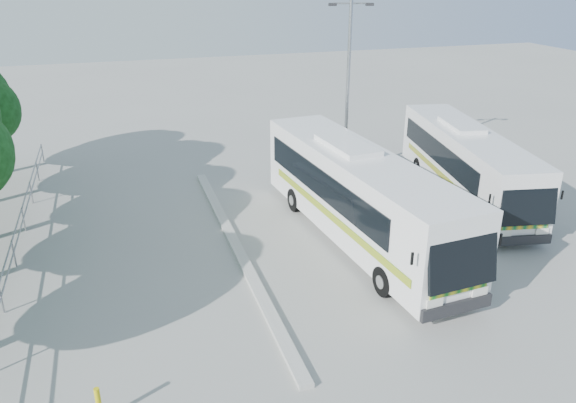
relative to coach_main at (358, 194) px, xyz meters
name	(u,v)px	position (x,y,z in m)	size (l,w,h in m)	color
ground	(312,264)	(-2.31, -1.37, -1.87)	(100.00, 100.00, 0.00)	#989893
kerb_divider	(236,247)	(-4.61, 0.63, -1.79)	(0.40, 16.00, 0.15)	#B2B2AD
railing	(16,236)	(-12.31, 2.63, -1.13)	(0.06, 22.00, 1.00)	gray
coach_main	(358,194)	(0.00, 0.00, 0.00)	(3.49, 12.44, 3.41)	silver
coach_adjacent	(466,162)	(6.37, 2.49, -0.19)	(4.23, 11.24, 3.06)	silver
lamppost	(348,83)	(2.39, 6.87, 2.79)	(2.04, 0.72, 8.44)	#989CA0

